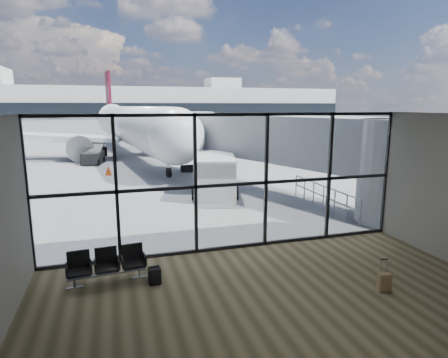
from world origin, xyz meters
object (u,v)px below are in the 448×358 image
seating_row (107,263)px  suitcase (384,282)px  airliner (130,125)px  belt_loader (93,157)px  backpack (155,276)px  service_van (215,174)px

seating_row → suitcase: bearing=-26.1°
airliner → belt_loader: (-3.38, -5.70, -2.25)m
airliner → belt_loader: airliner is taller
seating_row → suitcase: seating_row is taller
backpack → airliner: size_ratio=0.01×
service_van → airliner: bearing=114.8°
belt_loader → airliner: bearing=71.0°
seating_row → suitcase: (6.84, -2.69, -0.25)m
airliner → seating_row: bearing=-101.5°
backpack → suitcase: (5.62, -2.10, 0.02)m
seating_row → airliner: airliner is taller
suitcase → airliner: (-4.69, 30.93, 2.56)m
service_van → seating_row: bearing=-106.5°
backpack → suitcase: suitcase is taller
backpack → belt_loader: bearing=90.7°
service_van → suitcase: bearing=-69.2°
backpack → airliner: 28.96m
backpack → suitcase: 6.00m
backpack → suitcase: size_ratio=0.57×
suitcase → belt_loader: 26.50m
belt_loader → service_van: bearing=-51.4°
backpack → belt_loader: 23.27m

